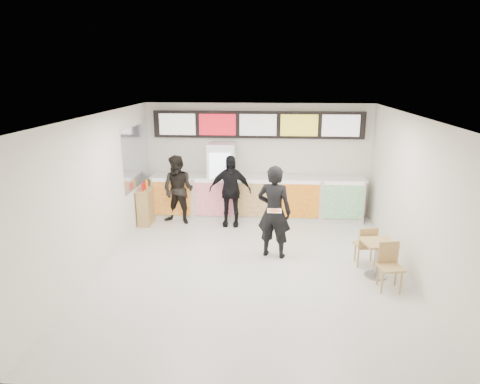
# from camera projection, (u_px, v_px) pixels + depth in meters

# --- Properties ---
(floor) EXTENTS (7.00, 7.00, 0.00)m
(floor) POSITION_uv_depth(u_px,v_px,m) (251.00, 268.00, 8.51)
(floor) COLOR beige
(floor) RESTS_ON ground
(ceiling) EXTENTS (7.00, 7.00, 0.00)m
(ceiling) POSITION_uv_depth(u_px,v_px,m) (253.00, 116.00, 7.70)
(ceiling) COLOR white
(ceiling) RESTS_ON wall_back
(wall_back) EXTENTS (6.00, 0.00, 6.00)m
(wall_back) POSITION_uv_depth(u_px,v_px,m) (258.00, 160.00, 11.47)
(wall_back) COLOR silver
(wall_back) RESTS_ON floor
(wall_left) EXTENTS (0.00, 7.00, 7.00)m
(wall_left) POSITION_uv_depth(u_px,v_px,m) (98.00, 193.00, 8.31)
(wall_left) COLOR silver
(wall_left) RESTS_ON floor
(wall_right) EXTENTS (0.00, 7.00, 7.00)m
(wall_right) POSITION_uv_depth(u_px,v_px,m) (414.00, 199.00, 7.90)
(wall_right) COLOR silver
(wall_right) RESTS_ON floor
(service_counter) EXTENTS (5.56, 0.77, 1.14)m
(service_counter) POSITION_uv_depth(u_px,v_px,m) (257.00, 197.00, 11.32)
(service_counter) COLOR silver
(service_counter) RESTS_ON floor
(menu_board) EXTENTS (5.50, 0.14, 0.70)m
(menu_board) POSITION_uv_depth(u_px,v_px,m) (258.00, 125.00, 11.13)
(menu_board) COLOR black
(menu_board) RESTS_ON wall_back
(drinks_fridge) EXTENTS (0.70, 0.67, 2.00)m
(drinks_fridge) POSITION_uv_depth(u_px,v_px,m) (222.00, 181.00, 11.29)
(drinks_fridge) COLOR white
(drinks_fridge) RESTS_ON floor
(mirror_panel) EXTENTS (0.01, 2.00, 1.50)m
(mirror_panel) POSITION_uv_depth(u_px,v_px,m) (136.00, 157.00, 10.60)
(mirror_panel) COLOR #B2B7BF
(mirror_panel) RESTS_ON wall_left
(customer_main) EXTENTS (0.82, 0.65, 1.96)m
(customer_main) POSITION_uv_depth(u_px,v_px,m) (274.00, 212.00, 8.83)
(customer_main) COLOR black
(customer_main) RESTS_ON floor
(customer_left) EXTENTS (1.01, 0.87, 1.76)m
(customer_left) POSITION_uv_depth(u_px,v_px,m) (178.00, 190.00, 10.86)
(customer_left) COLOR black
(customer_left) RESTS_ON floor
(customer_mid) EXTENTS (1.06, 0.45, 1.81)m
(customer_mid) POSITION_uv_depth(u_px,v_px,m) (230.00, 191.00, 10.69)
(customer_mid) COLOR black
(customer_mid) RESTS_ON floor
(pizza_slice) EXTENTS (0.36, 0.36, 0.02)m
(pizza_slice) POSITION_uv_depth(u_px,v_px,m) (274.00, 210.00, 8.35)
(pizza_slice) COLOR beige
(pizza_slice) RESTS_ON customer_main
(cafe_table) EXTENTS (0.69, 1.50, 0.85)m
(cafe_table) POSITION_uv_depth(u_px,v_px,m) (377.00, 252.00, 8.04)
(cafe_table) COLOR tan
(cafe_table) RESTS_ON floor
(condiment_ledge) EXTENTS (0.33, 0.82, 1.09)m
(condiment_ledge) POSITION_uv_depth(u_px,v_px,m) (147.00, 205.00, 10.98)
(condiment_ledge) COLOR tan
(condiment_ledge) RESTS_ON floor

